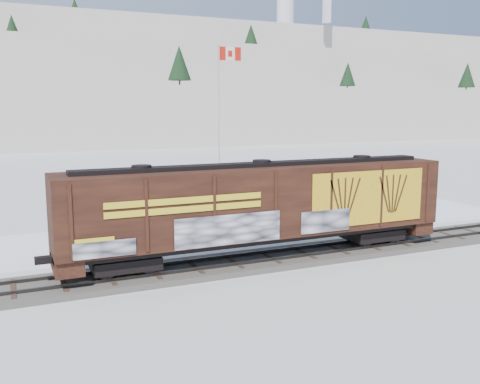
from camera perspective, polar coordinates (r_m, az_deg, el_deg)
name	(u,v)px	position (r m, az deg, el deg)	size (l,w,h in m)	color
ground	(303,258)	(28.41, 6.70, -6.96)	(500.00, 500.00, 0.00)	white
rail_track	(303,255)	(28.37, 6.70, -6.68)	(50.00, 3.40, 0.43)	#59544C
parking_strip	(244,228)	(34.86, 0.40, -3.87)	(40.00, 8.00, 0.03)	white
hillside	(52,84)	(163.98, -19.40, 10.82)	(360.00, 110.00, 93.00)	white
hopper_railcar	(262,204)	(26.58, 2.31, -1.27)	(19.95, 3.06, 4.70)	black
flagpole	(220,149)	(40.94, -2.13, 4.65)	(2.30, 0.90, 12.47)	silver
car_silver	(234,224)	(32.88, -0.60, -3.45)	(1.57, 3.90, 1.33)	#B8BBC0
car_white	(298,215)	(35.65, 6.16, -2.44)	(1.51, 4.32, 1.42)	silver
car_dark	(288,214)	(35.79, 5.15, -2.34)	(2.06, 5.07, 1.47)	black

